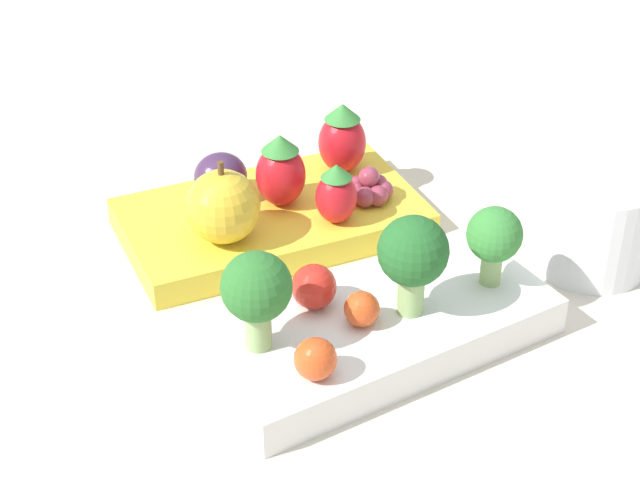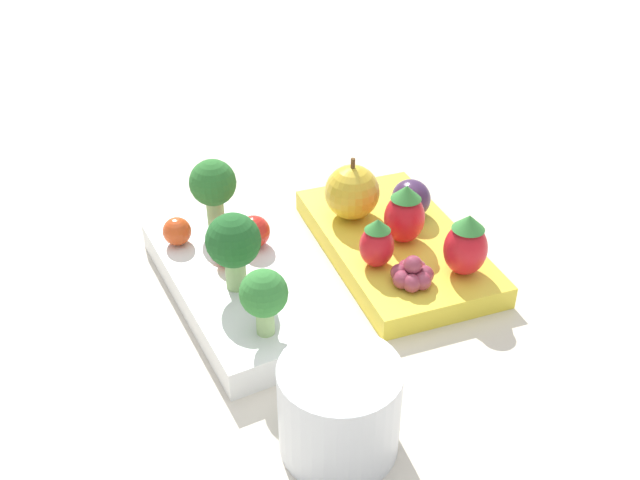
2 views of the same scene
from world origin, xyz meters
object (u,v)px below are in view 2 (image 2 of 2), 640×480
bento_box_fruit (395,244)px  broccoli_floret_0 (233,243)px  drinking_cup (339,408)px  broccoli_floret_1 (264,295)px  plum (411,198)px  cherry_tomato_1 (177,231)px  strawberry_0 (466,245)px  grape_cluster (412,274)px  cherry_tomato_0 (254,232)px  strawberry_1 (377,243)px  bento_box_savoury (239,284)px  broccoli_floret_2 (213,185)px  cherry_tomato_2 (225,250)px  apple (352,192)px  strawberry_2 (405,215)px

bento_box_fruit → broccoli_floret_0: broccoli_floret_0 is taller
drinking_cup → bento_box_fruit: bearing=-33.3°
broccoli_floret_1 → plum: (0.12, -0.16, -0.02)m
broccoli_floret_1 → drinking_cup: broccoli_floret_1 is taller
cherry_tomato_1 → strawberry_0: strawberry_0 is taller
broccoli_floret_1 → grape_cluster: size_ratio=1.52×
cherry_tomato_0 → strawberry_1: size_ratio=0.63×
bento_box_savoury → cherry_tomato_0: 0.05m
bento_box_fruit → cherry_tomato_0: 0.12m
cherry_tomato_0 → drinking_cup: bearing=-179.7°
drinking_cup → strawberry_0: bearing=-52.2°
broccoli_floret_0 → broccoli_floret_2: (0.09, -0.00, -0.00)m
broccoli_floret_1 → bento_box_savoury: bearing=1.5°
cherry_tomato_2 → grape_cluster: (-0.07, -0.13, -0.01)m
broccoli_floret_0 → strawberry_0: (-0.03, -0.17, -0.02)m
cherry_tomato_2 → grape_cluster: 0.15m
cherry_tomato_0 → cherry_tomato_1: size_ratio=1.14×
broccoli_floret_2 → apple: bearing=-99.4°
bento_box_fruit → cherry_tomato_2: (0.00, 0.15, 0.02)m
strawberry_1 → broccoli_floret_2: bearing=49.0°
broccoli_floret_0 → strawberry_0: 0.18m
cherry_tomato_1 → grape_cluster: bearing=-123.6°
bento_box_fruit → broccoli_floret_2: (0.06, 0.14, 0.05)m
cherry_tomato_1 → broccoli_floret_0: bearing=-156.4°
plum → drinking_cup: size_ratio=0.49×
broccoli_floret_0 → cherry_tomato_2: (0.04, -0.00, -0.03)m
bento_box_savoury → cherry_tomato_2: (0.02, 0.00, 0.02)m
strawberry_2 → bento_box_savoury: bearing=92.1°
grape_cluster → bento_box_savoury: bearing=67.4°
strawberry_1 → strawberry_2: bearing=-54.4°
broccoli_floret_0 → strawberry_1: (-0.00, -0.11, -0.02)m
strawberry_0 → grape_cluster: (-0.00, 0.04, -0.02)m
cherry_tomato_2 → drinking_cup: drinking_cup is taller
strawberry_1 → drinking_cup: (-0.14, 0.09, -0.01)m
cherry_tomato_1 → cherry_tomato_0: bearing=-111.9°
drinking_cup → broccoli_floret_0: bearing=10.7°
cherry_tomato_2 → plum: 0.17m
strawberry_0 → grape_cluster: bearing=90.4°
bento_box_fruit → broccoli_floret_1: size_ratio=3.95×
bento_box_savoury → strawberry_1: (-0.02, -0.11, 0.03)m
apple → strawberry_2: 0.06m
broccoli_floret_1 → broccoli_floret_2: (0.15, 0.00, 0.01)m
cherry_tomato_1 → bento_box_fruit: bearing=-102.9°
cherry_tomato_2 → grape_cluster: size_ratio=0.62×
cherry_tomato_0 → strawberry_0: 0.17m
strawberry_1 → grape_cluster: size_ratio=1.27×
bento_box_savoury → strawberry_2: strawberry_2 is taller
cherry_tomato_2 → plum: plum is taller
bento_box_savoury → plum: 0.17m
apple → drinking_cup: size_ratio=0.76×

